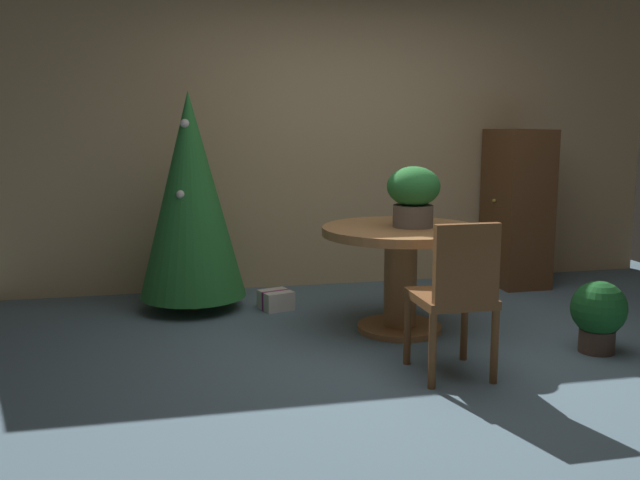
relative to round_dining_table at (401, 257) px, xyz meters
name	(u,v)px	position (x,y,z in m)	size (l,w,h in m)	color
ground_plane	(421,361)	(-0.08, -0.65, -0.53)	(6.60, 6.60, 0.00)	slate
back_wall_panel	(336,138)	(-0.08, 1.55, 0.77)	(6.00, 0.10, 2.60)	tan
round_dining_table	(401,257)	(0.00, 0.00, 0.00)	(1.09, 1.09, 0.74)	#9E6B3D
flower_vase	(413,193)	(0.07, -0.03, 0.44)	(0.36, 0.36, 0.41)	#665B51
wooden_chair_near	(456,292)	(0.00, -0.95, -0.02)	(0.41, 0.45, 0.91)	brown
holiday_tree	(191,195)	(-1.38, 0.90, 0.36)	(0.81, 0.81, 1.67)	brown
gift_box_cream	(276,300)	(-0.75, 0.75, -0.45)	(0.28, 0.28, 0.15)	silver
wooden_cabinet	(517,208)	(1.47, 1.15, 0.16)	(0.45, 0.61, 1.38)	brown
potted_plant	(599,313)	(1.07, -0.72, -0.27)	(0.35, 0.35, 0.46)	#4C382D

